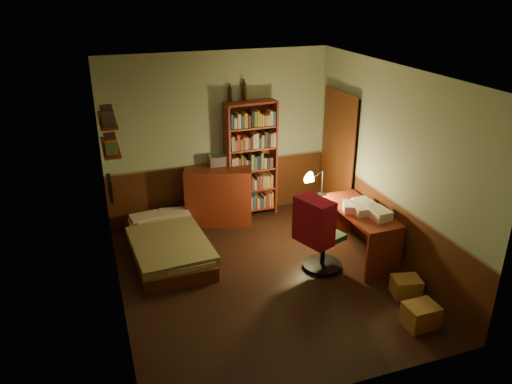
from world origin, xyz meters
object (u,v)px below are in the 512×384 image
object	(u,v)px
bookshelf	(251,160)
cardboard_box_b	(406,287)
bed	(168,238)
dresser	(219,195)
office_chair	(324,233)
desk_lamp	(323,173)
mini_stereo	(218,160)
cardboard_box_a	(421,315)
desk	(359,232)

from	to	relation	value
bookshelf	cardboard_box_b	world-z (taller)	bookshelf
bed	dresser	xyz separation A→B (m)	(0.94, 0.80, 0.19)
bed	office_chair	xyz separation A→B (m)	(1.87, -1.00, 0.25)
dresser	cardboard_box_b	xyz separation A→B (m)	(1.61, -2.69, -0.33)
desk_lamp	cardboard_box_b	size ratio (longest dim) A/B	1.99
mini_stereo	office_chair	bearing A→B (deg)	-61.37
bed	bookshelf	bearing A→B (deg)	29.57
cardboard_box_a	cardboard_box_b	bearing A→B (deg)	70.42
office_chair	bookshelf	bearing A→B (deg)	80.23
desk	office_chair	bearing A→B (deg)	-168.59
bed	cardboard_box_a	xyz separation A→B (m)	(2.35, -2.44, -0.13)
bed	dresser	distance (m)	1.25
dresser	desk_lamp	bearing A→B (deg)	-21.67
mini_stereo	desk	size ratio (longest dim) A/B	0.22
mini_stereo	office_chair	size ratio (longest dim) A/B	0.28
office_chair	cardboard_box_a	size ratio (longest dim) A/B	2.89
office_chair	dresser	bearing A→B (deg)	96.59
desk	cardboard_box_a	bearing A→B (deg)	-95.94
mini_stereo	desk	bearing A→B (deg)	-46.16
office_chair	desk_lamp	bearing A→B (deg)	45.89
mini_stereo	cardboard_box_a	xyz separation A→B (m)	(1.36, -3.36, -0.84)
mini_stereo	desk	world-z (taller)	mini_stereo
bed	bookshelf	distance (m)	1.87
desk_lamp	cardboard_box_b	bearing A→B (deg)	-87.35
bookshelf	bed	bearing A→B (deg)	-154.17
mini_stereo	cardboard_box_a	bearing A→B (deg)	-63.96
mini_stereo	desk_lamp	bearing A→B (deg)	-39.30
mini_stereo	bookshelf	size ratio (longest dim) A/B	0.16
desk	cardboard_box_b	xyz separation A→B (m)	(0.08, -1.04, -0.23)
bookshelf	cardboard_box_a	size ratio (longest dim) A/B	5.23
bookshelf	cardboard_box_b	xyz separation A→B (m)	(1.04, -2.77, -0.81)
desk_lamp	cardboard_box_b	distance (m)	1.93
dresser	office_chair	world-z (taller)	office_chair
mini_stereo	office_chair	world-z (taller)	mini_stereo
mini_stereo	desk_lamp	world-z (taller)	desk_lamp
dresser	cardboard_box_b	size ratio (longest dim) A/B	3.11
dresser	cardboard_box_a	bearing A→B (deg)	-49.22
bed	dresser	bearing A→B (deg)	39.36
mini_stereo	desk_lamp	xyz separation A→B (m)	(1.21, -1.14, 0.04)
cardboard_box_a	cardboard_box_b	size ratio (longest dim) A/B	1.09
office_chair	cardboard_box_a	distance (m)	1.57
desk_lamp	office_chair	bearing A→B (deg)	-122.44
bookshelf	cardboard_box_a	distance (m)	3.52
desk	office_chair	size ratio (longest dim) A/B	1.27
bookshelf	office_chair	world-z (taller)	bookshelf
office_chair	cardboard_box_a	xyz separation A→B (m)	(0.48, -1.45, -0.38)
dresser	cardboard_box_b	distance (m)	3.15
dresser	desk	xyz separation A→B (m)	(1.53, -1.65, -0.10)
dresser	desk	world-z (taller)	dresser
dresser	bookshelf	bearing A→B (deg)	25.85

